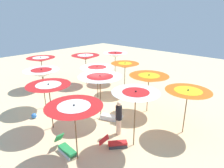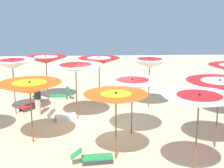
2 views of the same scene
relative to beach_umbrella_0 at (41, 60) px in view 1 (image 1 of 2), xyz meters
The scene contains 19 objects.
ground 5.93m from the beach_umbrella_0, 82.07° to the right, with size 39.55×39.55×0.04m, color beige.
beach_umbrella_0 is the anchor object (origin of this frame).
beach_umbrella_1 3.70m from the beach_umbrella_0, 117.58° to the right, with size 2.04×2.04×2.45m.
beach_umbrella_2 6.24m from the beach_umbrella_0, 115.09° to the right, with size 2.08×2.08×2.37m.
beach_umbrella_3 8.95m from the beach_umbrella_0, 110.92° to the right, with size 2.12×2.12×2.36m.
beach_umbrella_4 3.33m from the beach_umbrella_0, 30.89° to the right, with size 2.22×2.22×2.42m.
beach_umbrella_5 4.73m from the beach_umbrella_0, 70.88° to the right, with size 2.25×2.25×2.20m.
beach_umbrella_6 6.66m from the beach_umbrella_0, 92.41° to the right, with size 2.29×2.29×2.46m.
beach_umbrella_7 9.52m from the beach_umbrella_0, 96.00° to the right, with size 1.94×1.94×2.56m.
beach_umbrella_8 5.74m from the beach_umbrella_0, 32.31° to the right, with size 1.98×1.98×2.51m.
beach_umbrella_9 6.28m from the beach_umbrella_0, 55.76° to the right, with size 1.98×1.98×2.22m.
beach_umbrella_10 8.36m from the beach_umbrella_0, 75.37° to the right, with size 2.21×2.21×2.26m.
beach_umbrella_11 10.70m from the beach_umbrella_0, 82.30° to the right, with size 2.06×2.06×2.23m.
lounger_0 7.28m from the beach_umbrella_0, 57.17° to the right, with size 0.47×1.33×0.49m.
lounger_1 9.35m from the beach_umbrella_0, 100.47° to the right, with size 1.12×1.00×0.59m.
lounger_2 8.62m from the beach_umbrella_0, 113.17° to the right, with size 0.43×1.26×0.69m.
lounger_3 7.50m from the beach_umbrella_0, 90.69° to the right, with size 0.77×1.29×0.58m.
beachgoer_0 8.56m from the beach_umbrella_0, 95.43° to the right, with size 0.30×0.30×1.68m.
beach_ball 5.34m from the beach_umbrella_0, 125.21° to the right, with size 0.28×0.28×0.28m, color #337FE5.
Camera 1 is at (-7.71, -8.30, 5.42)m, focal length 31.68 mm.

